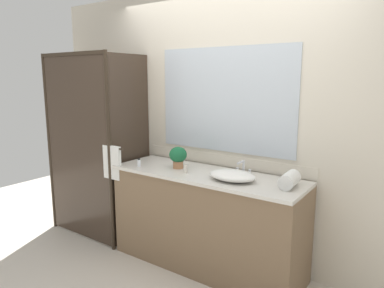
{
  "coord_description": "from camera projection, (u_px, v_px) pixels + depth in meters",
  "views": [
    {
      "loc": [
        1.66,
        -2.58,
        1.74
      ],
      "look_at": [
        -0.15,
        0.0,
        1.15
      ],
      "focal_mm": 33.11,
      "sensor_mm": 36.0,
      "label": 1
    }
  ],
  "objects": [
    {
      "name": "ground_plane",
      "position": [
        205.0,
        265.0,
        3.34
      ],
      "size": [
        8.0,
        8.0,
        0.0
      ],
      "primitive_type": "plane",
      "color": "beige"
    },
    {
      "name": "wall_back_with_mirror",
      "position": [
        226.0,
        124.0,
        3.37
      ],
      "size": [
        4.4,
        0.06,
        2.6
      ],
      "color": "beige",
      "rests_on": "ground_plane"
    },
    {
      "name": "vanity_cabinet",
      "position": [
        206.0,
        220.0,
        3.26
      ],
      "size": [
        1.8,
        0.58,
        0.9
      ],
      "color": "brown",
      "rests_on": "ground_plane"
    },
    {
      "name": "shower_enclosure",
      "position": [
        94.0,
        147.0,
        3.72
      ],
      "size": [
        1.2,
        0.59,
        2.0
      ],
      "color": "#2D2319",
      "rests_on": "ground_plane"
    },
    {
      "name": "sink_basin",
      "position": [
        232.0,
        175.0,
        2.95
      ],
      "size": [
        0.41,
        0.29,
        0.08
      ],
      "primitive_type": "ellipsoid",
      "color": "white",
      "rests_on": "vanity_cabinet"
    },
    {
      "name": "faucet",
      "position": [
        243.0,
        170.0,
        3.1
      ],
      "size": [
        0.17,
        0.13,
        0.13
      ],
      "color": "silver",
      "rests_on": "vanity_cabinet"
    },
    {
      "name": "potted_plant",
      "position": [
        178.0,
        156.0,
        3.33
      ],
      "size": [
        0.17,
        0.17,
        0.2
      ],
      "color": "#B77A51",
      "rests_on": "vanity_cabinet"
    },
    {
      "name": "amenity_bottle_lotion",
      "position": [
        186.0,
        168.0,
        3.17
      ],
      "size": [
        0.03,
        0.03,
        0.09
      ],
      "color": "silver",
      "rests_on": "vanity_cabinet"
    },
    {
      "name": "amenity_bottle_body_wash",
      "position": [
        176.0,
        157.0,
        3.62
      ],
      "size": [
        0.03,
        0.03,
        0.09
      ],
      "color": "white",
      "rests_on": "vanity_cabinet"
    },
    {
      "name": "amenity_bottle_conditioner",
      "position": [
        139.0,
        163.0,
        3.4
      ],
      "size": [
        0.03,
        0.03,
        0.08
      ],
      "color": "silver",
      "rests_on": "vanity_cabinet"
    },
    {
      "name": "rolled_towel_near_edge",
      "position": [
        289.0,
        180.0,
        2.75
      ],
      "size": [
        0.13,
        0.24,
        0.12
      ],
      "primitive_type": "cylinder",
      "rotation": [
        1.57,
        0.0,
        0.07
      ],
      "color": "white",
      "rests_on": "vanity_cabinet"
    }
  ]
}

